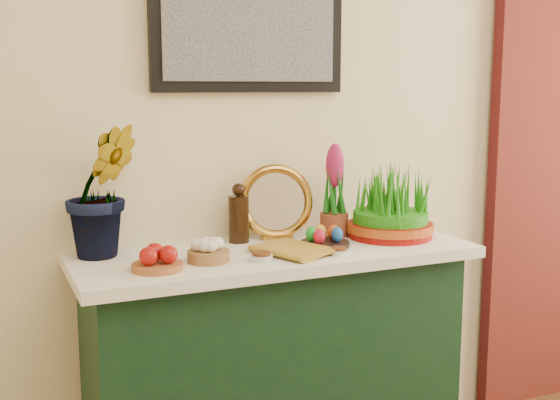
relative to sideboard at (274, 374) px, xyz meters
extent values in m
cube|color=beige|center=(0.32, 0.25, 0.93)|extent=(4.00, 0.04, 2.70)
cube|color=black|center=(0.00, 0.23, 1.27)|extent=(0.74, 0.03, 0.54)
cube|color=#A5A5A5|center=(0.00, 0.21, 1.27)|extent=(0.66, 0.01, 0.46)
cube|color=#12311A|center=(0.00, 0.00, 0.00)|extent=(1.30, 0.45, 0.85)
cube|color=silver|center=(0.00, 0.00, 0.45)|extent=(1.40, 0.55, 0.04)
imported|color=#166617|center=(-0.56, 0.13, 0.76)|extent=(0.32, 0.28, 0.59)
cylinder|color=#9A532B|center=(-0.45, -0.12, 0.48)|extent=(0.18, 0.18, 0.02)
cylinder|color=olive|center=(-0.27, -0.08, 0.48)|extent=(0.16, 0.16, 0.04)
cylinder|color=black|center=(-0.08, 0.15, 0.55)|extent=(0.07, 0.07, 0.17)
sphere|color=black|center=(-0.08, 0.15, 0.66)|extent=(0.05, 0.05, 0.05)
cube|color=gold|center=(0.07, 0.14, 0.47)|extent=(0.12, 0.09, 0.02)
torus|color=gold|center=(0.07, 0.15, 0.60)|extent=(0.29, 0.14, 0.28)
cylinder|color=silver|center=(0.07, 0.15, 0.60)|extent=(0.21, 0.09, 0.21)
imported|color=#B08525|center=(-0.06, -0.13, 0.48)|extent=(0.25, 0.29, 0.03)
cylinder|color=silver|center=(-0.11, -0.14, 0.47)|extent=(0.08, 0.08, 0.02)
cylinder|color=#592D14|center=(-0.11, -0.14, 0.49)|extent=(0.06, 0.06, 0.01)
cylinder|color=silver|center=(0.17, -0.17, 0.47)|extent=(0.06, 0.06, 0.02)
cylinder|color=#592D14|center=(0.17, -0.17, 0.49)|extent=(0.05, 0.05, 0.01)
cylinder|color=black|center=(0.18, -0.04, 0.47)|extent=(0.19, 0.19, 0.02)
ellipsoid|color=red|center=(0.14, -0.07, 0.51)|extent=(0.04, 0.04, 0.05)
ellipsoid|color=blue|center=(0.21, -0.07, 0.51)|extent=(0.04, 0.04, 0.05)
ellipsoid|color=yellow|center=(0.18, -0.01, 0.51)|extent=(0.04, 0.04, 0.05)
ellipsoid|color=green|center=(0.13, -0.02, 0.51)|extent=(0.04, 0.04, 0.05)
ellipsoid|color=#CF4618|center=(0.22, -0.02, 0.51)|extent=(0.04, 0.04, 0.05)
cylinder|color=brown|center=(0.29, 0.11, 0.51)|extent=(0.11, 0.11, 0.09)
ellipsoid|color=#B22366|center=(0.29, 0.11, 0.73)|extent=(0.07, 0.07, 0.17)
cylinder|color=#8F0B07|center=(0.47, 0.00, 0.49)|extent=(0.31, 0.31, 0.06)
cylinder|color=#A11D10|center=(0.47, 0.00, 0.51)|extent=(0.32, 0.32, 0.03)
camera|label=1|loc=(-0.95, -2.20, 1.03)|focal=45.00mm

